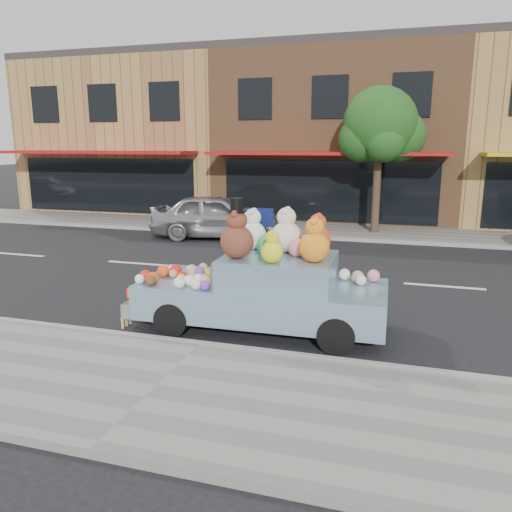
% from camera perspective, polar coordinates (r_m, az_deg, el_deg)
% --- Properties ---
extents(ground, '(120.00, 120.00, 0.00)m').
position_cam_1_polar(ground, '(12.73, 2.46, -2.07)').
color(ground, black).
rests_on(ground, ground).
extents(near_sidewalk, '(60.00, 3.00, 0.12)m').
position_cam_1_polar(near_sidewalk, '(6.98, -11.24, -14.66)').
color(near_sidewalk, gray).
rests_on(near_sidewalk, ground).
extents(far_sidewalk, '(60.00, 3.00, 0.12)m').
position_cam_1_polar(far_sidewalk, '(18.95, 7.31, 2.91)').
color(far_sidewalk, gray).
rests_on(far_sidewalk, ground).
extents(near_kerb, '(60.00, 0.12, 0.13)m').
position_cam_1_polar(near_kerb, '(8.20, -6.31, -10.16)').
color(near_kerb, gray).
rests_on(near_kerb, ground).
extents(far_kerb, '(60.00, 0.12, 0.13)m').
position_cam_1_polar(far_kerb, '(17.49, 6.49, 2.14)').
color(far_kerb, gray).
rests_on(far_kerb, ground).
extents(storefront_left, '(10.00, 9.80, 7.30)m').
position_cam_1_polar(storefront_left, '(27.22, -12.22, 13.24)').
color(storefront_left, '#A07B43').
rests_on(storefront_left, ground).
extents(storefront_mid, '(10.00, 9.80, 7.30)m').
position_cam_1_polar(storefront_mid, '(24.11, 9.76, 13.45)').
color(storefront_mid, '#8E603C').
rests_on(storefront_mid, ground).
extents(street_tree, '(3.00, 2.70, 5.22)m').
position_cam_1_polar(street_tree, '(18.52, 14.03, 13.71)').
color(street_tree, '#38281C').
rests_on(street_tree, ground).
extents(car_silver, '(4.81, 2.60, 1.56)m').
position_cam_1_polar(car_silver, '(17.52, -4.41, 4.56)').
color(car_silver, '#A3A2A7').
rests_on(car_silver, ground).
extents(art_car, '(4.53, 1.89, 2.37)m').
position_cam_1_polar(art_car, '(8.81, 0.89, -3.26)').
color(art_car, black).
rests_on(art_car, ground).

